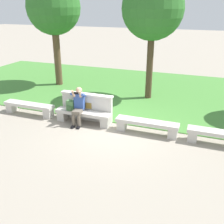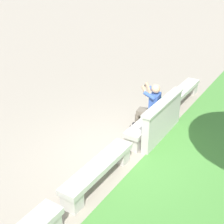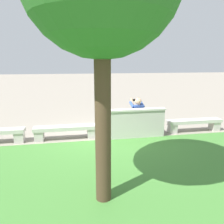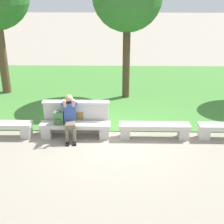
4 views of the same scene
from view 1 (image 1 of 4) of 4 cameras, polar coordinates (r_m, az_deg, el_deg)
name	(u,v)px [view 1 (image 1 of 4)]	position (r m, az deg, el deg)	size (l,w,h in m)	color
ground_plane	(114,128)	(9.09, 0.37, -3.47)	(80.00, 80.00, 0.00)	gray
grass_strip	(144,91)	(13.00, 7.03, 4.54)	(21.02, 8.00, 0.03)	#478438
bench_main	(29,107)	(10.58, -17.60, 1.04)	(2.07, 0.40, 0.45)	beige
bench_near	(83,115)	(9.39, -6.28, -0.71)	(2.07, 0.40, 0.45)	beige
bench_mid	(147,125)	(8.67, 7.59, -2.81)	(2.07, 0.40, 0.45)	beige
bench_far	(223,136)	(8.54, 22.93, -4.92)	(2.07, 0.40, 0.45)	beige
backrest_wall_with_plaque	(87,106)	(9.59, -5.44, 1.21)	(1.98, 0.24, 1.01)	beige
person_photographer	(78,104)	(9.22, -7.32, 1.70)	(0.51, 0.76, 1.32)	black
backpack	(71,106)	(9.45, -8.98, 1.41)	(0.28, 0.24, 0.43)	#4C7F47
tree_behind_wall	(153,9)	(11.42, 8.87, 21.21)	(2.53, 2.53, 5.08)	#4C3826
tree_left_background	(54,8)	(13.74, -12.62, 21.18)	(2.60, 2.60, 5.14)	brown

